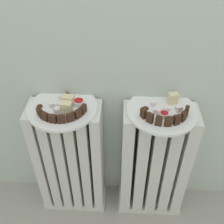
# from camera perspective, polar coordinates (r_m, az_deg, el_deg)

# --- Properties ---
(radiator_left) EXTENTS (0.33, 0.16, 0.66)m
(radiator_left) POSITION_cam_1_polar(r_m,az_deg,el_deg) (1.38, -8.68, -10.13)
(radiator_left) COLOR silver
(radiator_left) RESTS_ON ground_plane
(radiator_right) EXTENTS (0.33, 0.16, 0.66)m
(radiator_right) POSITION_cam_1_polar(r_m,az_deg,el_deg) (1.37, 8.78, -10.81)
(radiator_right) COLOR silver
(radiator_right) RESTS_ON ground_plane
(plate_left) EXTENTS (0.29, 0.29, 0.01)m
(plate_left) POSITION_cam_1_polar(r_m,az_deg,el_deg) (1.14, -10.34, 0.88)
(plate_left) COLOR white
(plate_left) RESTS_ON radiator_left
(plate_right) EXTENTS (0.29, 0.29, 0.01)m
(plate_right) POSITION_cam_1_polar(r_m,az_deg,el_deg) (1.13, 10.48, 0.20)
(plate_right) COLOR white
(plate_right) RESTS_ON radiator_right
(dark_cake_slice_left_0) EXTENTS (0.03, 0.03, 0.04)m
(dark_cake_slice_left_0) POSITION_cam_1_polar(r_m,az_deg,el_deg) (1.10, -14.93, -0.11)
(dark_cake_slice_left_0) COLOR #382114
(dark_cake_slice_left_0) RESTS_ON plate_left
(dark_cake_slice_left_1) EXTENTS (0.03, 0.03, 0.04)m
(dark_cake_slice_left_1) POSITION_cam_1_polar(r_m,az_deg,el_deg) (1.08, -13.89, -0.92)
(dark_cake_slice_left_1) COLOR #382114
(dark_cake_slice_left_1) RESTS_ON plate_left
(dark_cake_slice_left_2) EXTENTS (0.03, 0.02, 0.04)m
(dark_cake_slice_left_2) POSITION_cam_1_polar(r_m,az_deg,el_deg) (1.06, -12.37, -1.41)
(dark_cake_slice_left_2) COLOR #382114
(dark_cake_slice_left_2) RESTS_ON plate_left
(dark_cake_slice_left_3) EXTENTS (0.03, 0.02, 0.04)m
(dark_cake_slice_left_3) POSITION_cam_1_polar(r_m,az_deg,el_deg) (1.05, -10.56, -1.48)
(dark_cake_slice_left_3) COLOR #382114
(dark_cake_slice_left_3) RESTS_ON plate_left
(dark_cake_slice_left_4) EXTENTS (0.03, 0.03, 0.04)m
(dark_cake_slice_left_4) POSITION_cam_1_polar(r_m,az_deg,el_deg) (1.05, -8.73, -1.12)
(dark_cake_slice_left_4) COLOR #382114
(dark_cake_slice_left_4) RESTS_ON plate_left
(dark_cake_slice_left_5) EXTENTS (0.03, 0.03, 0.04)m
(dark_cake_slice_left_5) POSITION_cam_1_polar(r_m,az_deg,el_deg) (1.07, -7.15, -0.39)
(dark_cake_slice_left_5) COLOR #382114
(dark_cake_slice_left_5) RESTS_ON plate_left
(dark_cake_slice_left_6) EXTENTS (0.03, 0.03, 0.04)m
(dark_cake_slice_left_6) POSITION_cam_1_polar(r_m,az_deg,el_deg) (1.09, -6.04, 0.60)
(dark_cake_slice_left_6) COLOR #382114
(dark_cake_slice_left_6) RESTS_ON plate_left
(marble_cake_slice_left_0) EXTENTS (0.05, 0.04, 0.04)m
(marble_cake_slice_left_0) POSITION_cam_1_polar(r_m,az_deg,el_deg) (1.14, -9.16, 2.47)
(marble_cake_slice_left_0) COLOR beige
(marble_cake_slice_left_0) RESTS_ON plate_left
(marble_cake_slice_left_1) EXTENTS (0.04, 0.03, 0.05)m
(marble_cake_slice_left_1) POSITION_cam_1_polar(r_m,az_deg,el_deg) (1.09, -9.52, 0.87)
(marble_cake_slice_left_1) COLOR beige
(marble_cake_slice_left_1) RESTS_ON plate_left
(turkish_delight_left_0) EXTENTS (0.03, 0.03, 0.02)m
(turkish_delight_left_0) POSITION_cam_1_polar(r_m,az_deg,el_deg) (1.10, -11.35, 0.33)
(turkish_delight_left_0) COLOR white
(turkish_delight_left_0) RESTS_ON plate_left
(turkish_delight_left_1) EXTENTS (0.03, 0.03, 0.02)m
(turkish_delight_left_1) POSITION_cam_1_polar(r_m,az_deg,el_deg) (1.14, -12.61, 1.50)
(turkish_delight_left_1) COLOR white
(turkish_delight_left_1) RESTS_ON plate_left
(turkish_delight_left_2) EXTENTS (0.02, 0.02, 0.02)m
(turkish_delight_left_2) POSITION_cam_1_polar(r_m,az_deg,el_deg) (1.18, -10.59, 3.08)
(turkish_delight_left_2) COLOR white
(turkish_delight_left_2) RESTS_ON plate_left
(turkish_delight_left_3) EXTENTS (0.03, 0.03, 0.02)m
(turkish_delight_left_3) POSITION_cam_1_polar(r_m,az_deg,el_deg) (1.13, -10.73, 1.51)
(turkish_delight_left_3) COLOR white
(turkish_delight_left_3) RESTS_ON plate_left
(medjool_date_left_0) EXTENTS (0.02, 0.03, 0.01)m
(medjool_date_left_0) POSITION_cam_1_polar(r_m,az_deg,el_deg) (1.19, -9.53, 3.61)
(medjool_date_left_0) COLOR #3D1E0F
(medjool_date_left_0) RESTS_ON plate_left
(medjool_date_left_1) EXTENTS (0.03, 0.03, 0.02)m
(medjool_date_left_1) POSITION_cam_1_polar(r_m,az_deg,el_deg) (1.15, -14.98, 1.18)
(medjool_date_left_1) COLOR #3D1E0F
(medjool_date_left_1) RESTS_ON plate_left
(jam_bowl_left) EXTENTS (0.05, 0.05, 0.02)m
(jam_bowl_left) POSITION_cam_1_polar(r_m,az_deg,el_deg) (1.13, -6.98, 2.08)
(jam_bowl_left) COLOR white
(jam_bowl_left) RESTS_ON plate_left
(dark_cake_slice_right_0) EXTENTS (0.03, 0.03, 0.04)m
(dark_cake_slice_right_0) POSITION_cam_1_polar(r_m,az_deg,el_deg) (1.06, 6.61, -0.26)
(dark_cake_slice_right_0) COLOR #382114
(dark_cake_slice_right_0) RESTS_ON plate_right
(dark_cake_slice_right_1) EXTENTS (0.03, 0.03, 0.04)m
(dark_cake_slice_right_1) POSITION_cam_1_polar(r_m,az_deg,el_deg) (1.04, 7.98, -1.23)
(dark_cake_slice_right_1) COLOR #382114
(dark_cake_slice_right_1) RESTS_ON plate_right
(dark_cake_slice_right_2) EXTENTS (0.03, 0.02, 0.04)m
(dark_cake_slice_right_2) POSITION_cam_1_polar(r_m,az_deg,el_deg) (1.04, 9.80, -1.84)
(dark_cake_slice_right_2) COLOR #382114
(dark_cake_slice_right_2) RESTS_ON plate_right
(dark_cake_slice_right_3) EXTENTS (0.03, 0.02, 0.04)m
(dark_cake_slice_right_3) POSITION_cam_1_polar(r_m,az_deg,el_deg) (1.04, 11.74, -1.99)
(dark_cake_slice_right_3) COLOR #382114
(dark_cake_slice_right_3) RESTS_ON plate_right
(dark_cake_slice_right_4) EXTENTS (0.03, 0.03, 0.04)m
(dark_cake_slice_right_4) POSITION_cam_1_polar(r_m,az_deg,el_deg) (1.05, 13.49, -1.64)
(dark_cake_slice_right_4) COLOR #382114
(dark_cake_slice_right_4) RESTS_ON plate_right
(dark_cake_slice_right_5) EXTENTS (0.03, 0.03, 0.04)m
(dark_cake_slice_right_5) POSITION_cam_1_polar(r_m,az_deg,el_deg) (1.08, 14.77, -0.88)
(dark_cake_slice_right_5) COLOR #382114
(dark_cake_slice_right_5) RESTS_ON plate_right
(dark_cake_slice_right_6) EXTENTS (0.02, 0.03, 0.04)m
(dark_cake_slice_right_6) POSITION_cam_1_polar(r_m,az_deg,el_deg) (1.10, 15.41, 0.15)
(dark_cake_slice_right_6) COLOR #382114
(dark_cake_slice_right_6) RESTS_ON plate_right
(marble_cake_slice_right_0) EXTENTS (0.05, 0.04, 0.05)m
(marble_cake_slice_right_0) POSITION_cam_1_polar(r_m,az_deg,el_deg) (1.15, 12.70, 2.81)
(marble_cake_slice_right_0) COLOR beige
(marble_cake_slice_right_0) RESTS_ON plate_right
(turkish_delight_right_0) EXTENTS (0.03, 0.03, 0.03)m
(turkish_delight_right_0) POSITION_cam_1_polar(r_m,az_deg,el_deg) (1.09, 9.56, 0.17)
(turkish_delight_right_0) COLOR white
(turkish_delight_right_0) RESTS_ON plate_right
(turkish_delight_right_1) EXTENTS (0.03, 0.03, 0.02)m
(turkish_delight_right_1) POSITION_cam_1_polar(r_m,az_deg,el_deg) (1.13, 8.71, 1.70)
(turkish_delight_right_1) COLOR white
(turkish_delight_right_1) RESTS_ON plate_right
(turkish_delight_right_2) EXTENTS (0.02, 0.02, 0.02)m
(turkish_delight_right_2) POSITION_cam_1_polar(r_m,az_deg,el_deg) (1.11, 11.49, 0.59)
(turkish_delight_right_2) COLOR white
(turkish_delight_right_2) RESTS_ON plate_right
(turkish_delight_right_3) EXTENTS (0.03, 0.03, 0.02)m
(turkish_delight_right_3) POSITION_cam_1_polar(r_m,az_deg,el_deg) (1.12, 13.83, 0.73)
(turkish_delight_right_3) COLOR white
(turkish_delight_right_3) RESTS_ON plate_right
(medjool_date_right_0) EXTENTS (0.03, 0.02, 0.02)m
(medjool_date_right_0) POSITION_cam_1_polar(r_m,az_deg,el_deg) (1.11, 7.11, 0.82)
(medjool_date_right_0) COLOR #3D1E0F
(medjool_date_right_0) RESTS_ON plate_right
(medjool_date_right_1) EXTENTS (0.02, 0.02, 0.02)m
(medjool_date_right_1) POSITION_cam_1_polar(r_m,az_deg,el_deg) (1.09, 13.15, -0.97)
(medjool_date_right_1) COLOR #3D1E0F
(medjool_date_right_1) RESTS_ON plate_right
(jam_bowl_right) EXTENTS (0.04, 0.04, 0.02)m
(jam_bowl_right) POSITION_cam_1_polar(r_m,az_deg,el_deg) (1.08, 10.91, -0.51)
(jam_bowl_right) COLOR white
(jam_bowl_right) RESTS_ON plate_right
(fork) EXTENTS (0.04, 0.10, 0.00)m
(fork) POSITION_cam_1_polar(r_m,az_deg,el_deg) (1.12, -11.77, 0.07)
(fork) COLOR #B7B7BC
(fork) RESTS_ON plate_left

